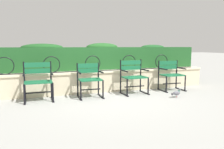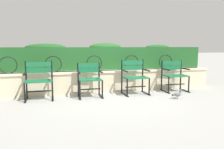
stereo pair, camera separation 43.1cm
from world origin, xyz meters
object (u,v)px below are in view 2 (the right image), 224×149
object	(u,v)px
park_chair_leftmost	(39,79)
park_chair_centre_right	(135,76)
park_chair_rightmost	(174,75)
pigeon_near_chairs	(178,94)
park_chair_centre_left	(90,78)

from	to	relation	value
park_chair_leftmost	park_chair_centre_right	xyz separation A→B (m)	(2.38, -0.06, -0.00)
park_chair_rightmost	pigeon_near_chairs	bearing A→B (deg)	-115.75
park_chair_centre_left	park_chair_centre_right	bearing A→B (deg)	0.03
park_chair_leftmost	park_chair_rightmost	world-z (taller)	park_chair_leftmost
park_chair_centre_right	park_chair_leftmost	bearing A→B (deg)	178.62
park_chair_leftmost	park_chair_centre_right	bearing A→B (deg)	-1.38
park_chair_centre_left	pigeon_near_chairs	size ratio (longest dim) A/B	2.86
park_chair_centre_left	pigeon_near_chairs	world-z (taller)	park_chair_centre_left
park_chair_centre_right	park_chair_rightmost	xyz separation A→B (m)	(1.20, 0.05, -0.01)
park_chair_centre_right	pigeon_near_chairs	world-z (taller)	park_chair_centre_right
park_chair_centre_right	pigeon_near_chairs	xyz separation A→B (m)	(0.79, -0.80, -0.36)
park_chair_leftmost	park_chair_centre_left	world-z (taller)	park_chair_leftmost
park_chair_rightmost	park_chair_centre_right	bearing A→B (deg)	-177.80
pigeon_near_chairs	park_chair_leftmost	bearing A→B (deg)	164.81
pigeon_near_chairs	park_chair_rightmost	bearing A→B (deg)	64.25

